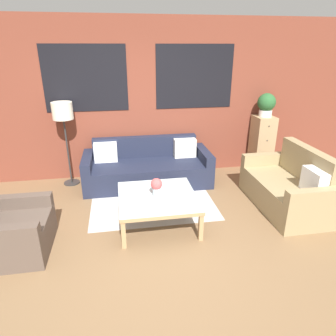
% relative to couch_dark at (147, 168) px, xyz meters
% --- Properties ---
extents(ground_plane, '(16.00, 16.00, 0.00)m').
position_rel_couch_dark_xyz_m(ground_plane, '(-0.01, -1.95, -0.28)').
color(ground_plane, brown).
extents(wall_back_brick, '(8.40, 0.09, 2.80)m').
position_rel_couch_dark_xyz_m(wall_back_brick, '(-0.01, 0.49, 1.13)').
color(wall_back_brick, brown).
rests_on(wall_back_brick, ground_plane).
extents(rug, '(1.92, 1.43, 0.00)m').
position_rel_couch_dark_xyz_m(rug, '(-0.00, -0.76, -0.27)').
color(rug, '#BCB7B2').
rests_on(rug, ground_plane).
extents(couch_dark, '(2.21, 0.88, 0.78)m').
position_rel_couch_dark_xyz_m(couch_dark, '(0.00, 0.00, 0.00)').
color(couch_dark, '#1E2338').
rests_on(couch_dark, ground_plane).
extents(settee_vintage, '(0.80, 1.53, 0.92)m').
position_rel_couch_dark_xyz_m(settee_vintage, '(2.02, -1.24, 0.03)').
color(settee_vintage, '#99845B').
rests_on(settee_vintage, ground_plane).
extents(armchair_corner, '(0.80, 0.87, 0.84)m').
position_rel_couch_dark_xyz_m(armchair_corner, '(-1.81, -1.70, 0.00)').
color(armchair_corner, brown).
rests_on(armchair_corner, ground_plane).
extents(coffee_table, '(1.05, 1.05, 0.43)m').
position_rel_couch_dark_xyz_m(coffee_table, '(-0.00, -1.37, 0.10)').
color(coffee_table, silver).
rests_on(coffee_table, ground_plane).
extents(floor_lamp, '(0.34, 0.34, 1.46)m').
position_rel_couch_dark_xyz_m(floor_lamp, '(-1.36, 0.20, 0.97)').
color(floor_lamp, '#2D2D2D').
rests_on(floor_lamp, ground_plane).
extents(drawer_cabinet, '(0.36, 0.42, 1.09)m').
position_rel_couch_dark_xyz_m(drawer_cabinet, '(2.26, 0.21, 0.27)').
color(drawer_cabinet, tan).
rests_on(drawer_cabinet, ground_plane).
extents(potted_plant, '(0.33, 0.33, 0.43)m').
position_rel_couch_dark_xyz_m(potted_plant, '(2.26, 0.21, 1.04)').
color(potted_plant, silver).
rests_on(potted_plant, drawer_cabinet).
extents(flower_vase, '(0.16, 0.16, 0.24)m').
position_rel_couch_dark_xyz_m(flower_vase, '(-0.02, -1.36, 0.29)').
color(flower_vase, '#ADBCC6').
rests_on(flower_vase, coffee_table).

